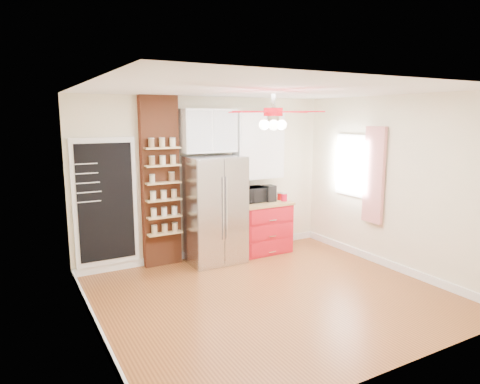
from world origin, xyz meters
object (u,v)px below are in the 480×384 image
ceiling_fan (273,112)px  toaster_oven (254,194)px  red_cabinet (263,227)px  pantry_jar_oats (152,179)px  canister_left (284,197)px  fridge (214,210)px  coffee_maker (269,193)px

ceiling_fan → toaster_oven: bearing=66.2°
ceiling_fan → red_cabinet: bearing=61.3°
red_cabinet → pantry_jar_oats: 2.19m
red_cabinet → toaster_oven: toaster_oven is taller
toaster_oven → canister_left: size_ratio=3.60×
fridge → toaster_oven: bearing=9.5°
fridge → ceiling_fan: ceiling_fan is taller
red_cabinet → coffee_maker: (0.14, 0.01, 0.59)m
canister_left → pantry_jar_oats: (-2.32, 0.18, 0.47)m
toaster_oven → pantry_jar_oats: pantry_jar_oats is taller
red_cabinet → pantry_jar_oats: bearing=177.9°
red_cabinet → coffee_maker: size_ratio=3.29×
fridge → red_cabinet: size_ratio=1.86×
ceiling_fan → pantry_jar_oats: (-1.03, 1.75, -0.99)m
ceiling_fan → canister_left: 2.50m
ceiling_fan → coffee_maker: bearing=57.9°
fridge → canister_left: 1.34m
coffee_maker → canister_left: coffee_maker is taller
red_cabinet → canister_left: bearing=-17.0°
fridge → red_cabinet: fridge is taller
pantry_jar_oats → canister_left: bearing=-4.5°
fridge → coffee_maker: 1.12m
red_cabinet → pantry_jar_oats: (-1.95, 0.07, 0.98)m
canister_left → pantry_jar_oats: 2.38m
ceiling_fan → toaster_oven: 2.38m
red_cabinet → ceiling_fan: (-0.92, -1.68, 1.97)m
ceiling_fan → toaster_oven: ceiling_fan is taller
toaster_oven → canister_left: bearing=-27.8°
red_cabinet → canister_left: 0.64m
toaster_oven → canister_left: (0.51, -0.20, -0.07)m
pantry_jar_oats → toaster_oven: bearing=0.6°
coffee_maker → red_cabinet: bearing=179.5°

